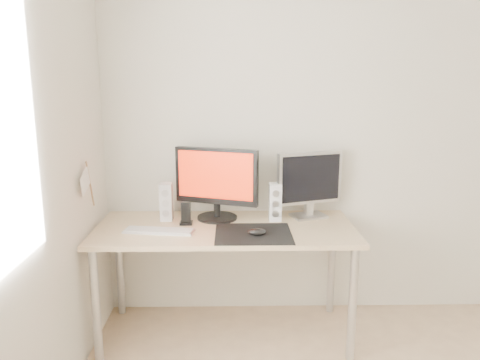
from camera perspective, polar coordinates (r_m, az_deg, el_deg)
name	(u,v)px	position (r m, az deg, el deg)	size (l,w,h in m)	color
wall_back	(363,135)	(3.28, 14.72, 5.28)	(3.50, 3.50, 0.00)	white
mousepad	(253,234)	(2.78, 1.64, -6.55)	(0.45, 0.40, 0.00)	black
mouse	(257,232)	(2.74, 2.09, -6.34)	(0.11, 0.06, 0.04)	black
desk	(225,238)	(2.94, -1.82, -7.12)	(1.60, 0.70, 0.73)	#D1B587
main_monitor	(216,181)	(3.00, -2.90, -0.13)	(0.53, 0.33, 0.47)	black
second_monitor	(310,181)	(3.08, 8.49, -0.17)	(0.44, 0.22, 0.43)	#ABABAD
speaker_left	(166,202)	(3.04, -8.97, -2.64)	(0.08, 0.09, 0.24)	silver
speaker_right	(275,202)	(3.01, 4.30, -2.70)	(0.08, 0.09, 0.24)	white
keyboard	(159,231)	(2.85, -9.84, -6.11)	(0.43, 0.18, 0.02)	silver
phone_dock	(186,218)	(2.96, -6.59, -4.59)	(0.08, 0.07, 0.14)	black
pennant	(87,182)	(2.82, -18.18, -0.21)	(0.01, 0.23, 0.29)	#A57F54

